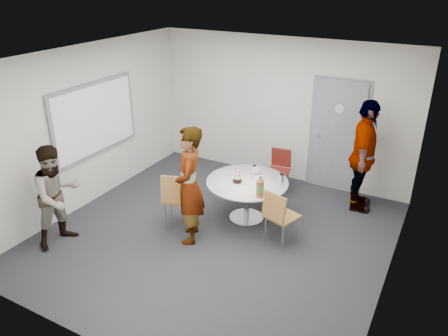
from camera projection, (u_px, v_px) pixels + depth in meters
The scene contains 15 objects.
floor at pixel (216, 235), 6.77m from camera, with size 5.00×5.00×0.00m, color black.
ceiling at pixel (214, 60), 5.65m from camera, with size 5.00×5.00×0.00m, color silver.
wall_back at pixel (281, 110), 8.21m from camera, with size 5.00×5.00×0.00m, color beige.
wall_left at pixel (86, 127), 7.30m from camera, with size 5.00×5.00×0.00m, color beige.
wall_right at pixel (400, 195), 5.12m from camera, with size 5.00×5.00×0.00m, color beige.
wall_front at pixel (87, 244), 4.22m from camera, with size 5.00×5.00×0.00m, color beige.
door at pixel (337, 136), 7.85m from camera, with size 1.02×0.17×2.12m.
whiteboard at pixel (95, 119), 7.40m from camera, with size 0.04×1.90×1.25m.
table at pixel (248, 187), 6.97m from camera, with size 1.31×1.31×1.03m.
chair_near_left at pixel (177, 195), 6.76m from camera, with size 0.58×0.61×0.94m.
chair_near_right at pixel (279, 213), 6.35m from camera, with size 0.53×0.55×0.87m.
chair_far at pixel (279, 166), 7.97m from camera, with size 0.42×0.46×0.80m.
person_main at pixel (189, 186), 6.34m from camera, with size 0.66×0.43×1.80m, color #A5C6EA.
person_left at pixel (57, 196), 6.33m from camera, with size 0.75×0.59×1.55m, color white.
person_right at pixel (363, 156), 7.17m from camera, with size 1.12×0.47×1.92m, color black.
Camera 1 is at (2.85, -4.96, 3.78)m, focal length 35.00 mm.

